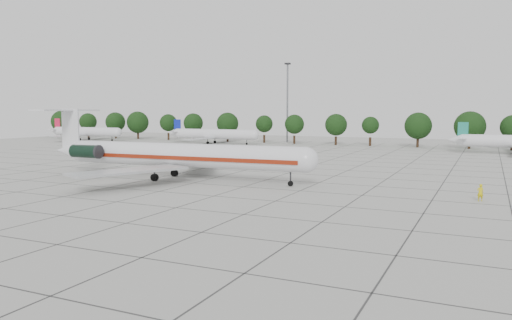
# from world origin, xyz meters

# --- Properties ---
(ground) EXTENTS (260.00, 260.00, 0.00)m
(ground) POSITION_xyz_m (0.00, 0.00, 0.00)
(ground) COLOR #AFAFA8
(ground) RESTS_ON ground
(apron_joints) EXTENTS (170.00, 170.00, 0.02)m
(apron_joints) POSITION_xyz_m (0.00, 15.00, 0.01)
(apron_joints) COLOR #383838
(apron_joints) RESTS_ON ground
(main_airliner) EXTENTS (44.73, 35.11, 10.48)m
(main_airliner) POSITION_xyz_m (-13.72, 2.27, 3.70)
(main_airliner) COLOR silver
(main_airliner) RESTS_ON ground
(ground_crew) EXTENTS (0.84, 0.71, 1.96)m
(ground_crew) POSITION_xyz_m (28.97, 1.88, 0.98)
(ground_crew) COLOR yellow
(ground_crew) RESTS_ON ground
(bg_airliner_a) EXTENTS (28.24, 27.20, 7.40)m
(bg_airliner_a) POSITION_xyz_m (-96.76, 71.84, 2.91)
(bg_airliner_a) COLOR silver
(bg_airliner_a) RESTS_ON ground
(bg_airliner_b) EXTENTS (28.24, 27.20, 7.40)m
(bg_airliner_b) POSITION_xyz_m (-47.44, 74.35, 2.91)
(bg_airliner_b) COLOR silver
(bg_airliner_b) RESTS_ON ground
(tree_line) EXTENTS (249.86, 8.44, 10.22)m
(tree_line) POSITION_xyz_m (-11.68, 85.00, 5.98)
(tree_line) COLOR #332114
(tree_line) RESTS_ON ground
(floodlight_mast) EXTENTS (1.60, 1.60, 25.45)m
(floodlight_mast) POSITION_xyz_m (-30.00, 92.00, 14.28)
(floodlight_mast) COLOR slate
(floodlight_mast) RESTS_ON ground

